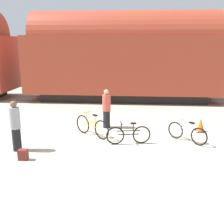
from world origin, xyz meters
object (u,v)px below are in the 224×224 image
object	(u,v)px
bicycle_yellow	(92,126)
person_in_red	(107,109)
traffic_cone	(200,125)
freight_train	(124,55)
bicycle_silver	(187,133)
bicycle_black	(128,135)
backpack	(23,155)
person_in_grey	(15,126)

from	to	relation	value
bicycle_yellow	person_in_red	bearing A→B (deg)	67.87
traffic_cone	freight_train	bearing A→B (deg)	119.36
bicycle_silver	bicycle_black	world-z (taller)	bicycle_black
bicycle_yellow	backpack	distance (m)	2.97
freight_train	person_in_grey	world-z (taller)	freight_train
person_in_red	backpack	size ratio (longest dim) A/B	4.89
bicycle_black	traffic_cone	bearing A→B (deg)	29.19
backpack	bicycle_silver	bearing A→B (deg)	20.57
bicycle_yellow	bicycle_silver	bearing A→B (deg)	-5.31
traffic_cone	bicycle_silver	bearing A→B (deg)	-122.70
traffic_cone	person_in_grey	bearing A→B (deg)	-159.21
freight_train	bicycle_black	xyz separation A→B (m)	(0.49, -7.73, -2.51)
freight_train	bicycle_silver	world-z (taller)	freight_train
bicycle_silver	bicycle_yellow	distance (m)	3.59
bicycle_black	traffic_cone	size ratio (longest dim) A/B	2.91
bicycle_silver	person_in_red	bearing A→B (deg)	154.72
bicycle_yellow	traffic_cone	bearing A→B (deg)	11.77
person_in_grey	traffic_cone	bearing A→B (deg)	3.36
backpack	person_in_grey	bearing A→B (deg)	124.85
person_in_grey	person_in_red	distance (m)	3.91
bicycle_silver	freight_train	bearing A→B (deg)	109.72
bicycle_yellow	traffic_cone	size ratio (longest dim) A/B	2.66
bicycle_black	backpack	bearing A→B (deg)	-153.41
freight_train	person_in_grey	size ratio (longest dim) A/B	22.65
person_in_red	traffic_cone	distance (m)	3.96
bicycle_black	traffic_cone	xyz separation A→B (m)	(2.94, 1.64, -0.10)
bicycle_silver	traffic_cone	distance (m)	1.48
person_in_red	traffic_cone	size ratio (longest dim) A/B	3.03
person_in_red	bicycle_yellow	bearing A→B (deg)	-53.09
person_in_red	person_in_grey	bearing A→B (deg)	-75.99
bicycle_silver	traffic_cone	world-z (taller)	bicycle_silver
bicycle_black	person_in_red	size ratio (longest dim) A/B	0.96
bicycle_silver	person_in_red	world-z (taller)	person_in_red
bicycle_yellow	bicycle_black	xyz separation A→B (m)	(1.44, -0.73, -0.04)
bicycle_yellow	person_in_grey	world-z (taller)	person_in_grey
freight_train	bicycle_black	bearing A→B (deg)	-86.35
person_in_red	backpack	xyz separation A→B (m)	(-2.26, -3.49, -0.66)
bicycle_yellow	person_in_grey	size ratio (longest dim) A/B	0.85
bicycle_silver	traffic_cone	xyz separation A→B (m)	(0.80, 1.24, -0.09)
freight_train	backpack	world-z (taller)	freight_train
freight_train	traffic_cone	size ratio (longest dim) A/B	70.82
backpack	traffic_cone	size ratio (longest dim) A/B	0.62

